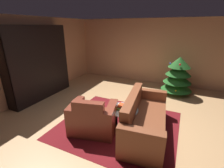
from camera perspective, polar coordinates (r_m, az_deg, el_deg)
The scene contains 11 objects.
ground_plane at distance 4.01m, azimuth 2.87°, elevation -13.25°, with size 7.84×7.84×0.00m, color tan.
wall_back at distance 6.60m, azimuth 14.08°, elevation 11.22°, with size 6.31×0.06×2.50m, color tan.
wall_left at distance 5.43m, azimuth -29.39°, elevation 7.45°, with size 0.06×6.65×2.50m, color tan.
area_rug at distance 3.87m, azimuth 2.25°, elevation -14.47°, with size 2.65×2.40×0.01m, color maroon.
bookshelf_unit at distance 5.51m, azimuth -23.80°, elevation 6.94°, with size 0.40×2.15×2.24m.
armchair_red at distance 3.54m, azimuth -6.91°, elevation -12.40°, with size 1.11×0.92×0.84m.
couch_red at distance 3.57m, azimuth 11.41°, elevation -12.56°, with size 0.99×1.99×0.86m.
coffee_table at distance 3.62m, azimuth 4.11°, elevation -9.65°, with size 0.67×0.67×0.45m.
book_stack_on_table at distance 3.53m, azimuth 3.47°, elevation -8.32°, with size 0.22×0.15×0.14m.
bottle_on_table at distance 3.51m, azimuth 7.07°, elevation -8.26°, with size 0.07×0.07×0.22m.
decorated_tree at distance 5.73m, azimuth 22.65°, elevation 2.77°, with size 1.00×1.00×1.28m.
Camera 1 is at (1.22, -3.12, 2.20)m, focal length 25.34 mm.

